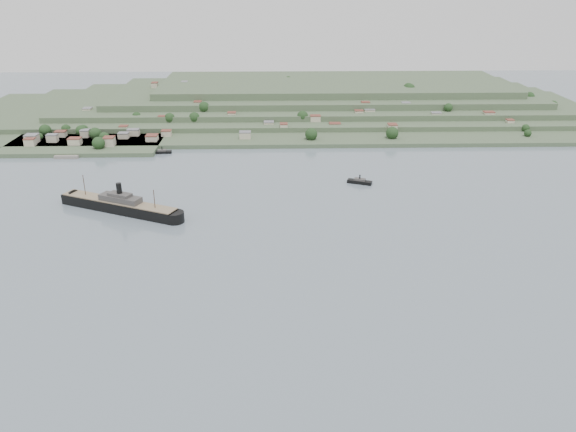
{
  "coord_description": "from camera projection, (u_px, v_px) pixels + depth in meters",
  "views": [
    {
      "loc": [
        -11.12,
        -300.39,
        158.51
      ],
      "look_at": [
        -3.3,
        30.0,
        14.85
      ],
      "focal_mm": 35.0,
      "sensor_mm": 36.0,
      "label": 1
    }
  ],
  "objects": [
    {
      "name": "ground",
      "position": [
        295.0,
        258.0,
        338.84
      ],
      "size": [
        1400.0,
        1400.0,
        0.0
      ],
      "primitive_type": "plane",
      "color": "slate",
      "rests_on": "ground"
    },
    {
      "name": "far_peninsula",
      "position": [
        306.0,
        101.0,
        695.12
      ],
      "size": [
        760.0,
        309.0,
        30.0
      ],
      "color": "#415438",
      "rests_on": "ground"
    },
    {
      "name": "steamship",
      "position": [
        116.0,
        204.0,
        404.64
      ],
      "size": [
        101.86,
        55.28,
        26.11
      ],
      "color": "black",
      "rests_on": "ground"
    },
    {
      "name": "ferry_west",
      "position": [
        162.0,
        152.0,
        534.69
      ],
      "size": [
        18.03,
        6.29,
        6.64
      ],
      "color": "black",
      "rests_on": "ground"
    },
    {
      "name": "ferry_east",
      "position": [
        360.0,
        181.0,
        458.1
      ],
      "size": [
        20.6,
        12.74,
        7.5
      ],
      "color": "black",
      "rests_on": "ground"
    }
  ]
}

